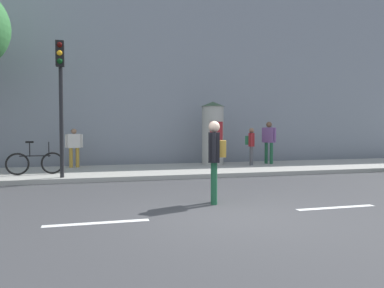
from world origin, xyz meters
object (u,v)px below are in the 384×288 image
pedestrian_with_backpack (269,139)px  bicycle_leaning (35,163)px  traffic_light (61,86)px  pedestrian_near_pole (74,145)px  pedestrian_in_dark_shirt (251,143)px  poster_column (213,133)px  pedestrian_in_light_jacket (215,154)px

pedestrian_with_backpack → bicycle_leaning: pedestrian_with_backpack is taller
traffic_light → bicycle_leaning: bearing=129.1°
pedestrian_with_backpack → pedestrian_near_pole: (-7.96, 0.58, -0.20)m
pedestrian_in_dark_shirt → pedestrian_with_backpack: bearing=17.7°
pedestrian_with_backpack → traffic_light: bearing=-162.8°
traffic_light → pedestrian_in_dark_shirt: 7.77m
pedestrian_in_dark_shirt → pedestrian_near_pole: size_ratio=1.02×
bicycle_leaning → pedestrian_in_dark_shirt: bearing=7.9°
pedestrian_in_dark_shirt → bicycle_leaning: (-8.11, -1.12, -0.52)m
traffic_light → pedestrian_near_pole: size_ratio=2.74×
poster_column → bicycle_leaning: 6.95m
pedestrian_with_backpack → pedestrian_near_pole: pedestrian_with_backpack is taller
traffic_light → bicycle_leaning: size_ratio=2.32×
pedestrian_in_light_jacket → bicycle_leaning: bearing=129.7°
traffic_light → pedestrian_in_light_jacket: bearing=-50.2°
poster_column → pedestrian_in_dark_shirt: poster_column is taller
pedestrian_in_dark_shirt → pedestrian_with_backpack: pedestrian_with_backpack is taller
traffic_light → bicycle_leaning: 2.77m
traffic_light → bicycle_leaning: (-0.90, 1.11, -2.38)m
traffic_light → pedestrian_in_light_jacket: size_ratio=2.27×
traffic_light → pedestrian_with_backpack: size_ratio=2.28×
pedestrian_in_light_jacket → pedestrian_with_backpack: (4.71, 6.70, 0.13)m
pedestrian_in_light_jacket → pedestrian_in_dark_shirt: 7.40m
traffic_light → poster_column: bearing=26.3°
pedestrian_in_dark_shirt → pedestrian_with_backpack: 1.04m
pedestrian_with_backpack → pedestrian_in_light_jacket: bearing=-125.1°
pedestrian_near_pole → bicycle_leaning: (-1.12, -2.01, -0.49)m
pedestrian_in_dark_shirt → bicycle_leaning: pedestrian_in_dark_shirt is taller
traffic_light → pedestrian_in_dark_shirt: (7.21, 2.22, -1.86)m
pedestrian_in_light_jacket → traffic_light: bearing=129.8°
traffic_light → poster_column: size_ratio=1.56×
pedestrian_in_light_jacket → pedestrian_in_dark_shirt: (3.73, 6.39, -0.03)m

